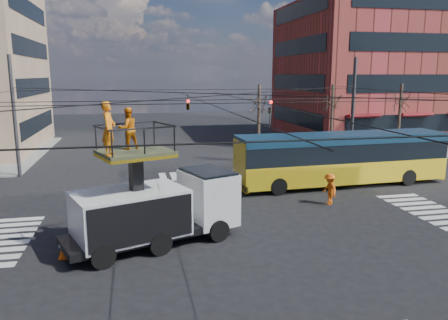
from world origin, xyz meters
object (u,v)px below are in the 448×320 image
worker_ground (149,223)px  traffic_cone (63,249)px  flagger (330,189)px  city_bus (342,157)px  utility_truck (156,197)px

worker_ground → traffic_cone: bearing=82.3°
flagger → city_bus: bearing=138.6°
traffic_cone → worker_ground: (3.19, 0.84, 0.50)m
city_bus → worker_ground: (-12.01, -7.24, -0.85)m
utility_truck → city_bus: 13.78m
utility_truck → flagger: utility_truck is taller
utility_truck → flagger: size_ratio=4.41×
utility_truck → worker_ground: 1.11m
utility_truck → flagger: 9.90m
city_bus → utility_truck: bearing=-151.0°
utility_truck → worker_ground: bearing=150.9°
worker_ground → utility_truck: bearing=-120.9°
traffic_cone → flagger: flagger is taller
utility_truck → worker_ground: (-0.33, 0.05, -1.06)m
city_bus → traffic_cone: (-15.20, -8.08, -1.35)m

